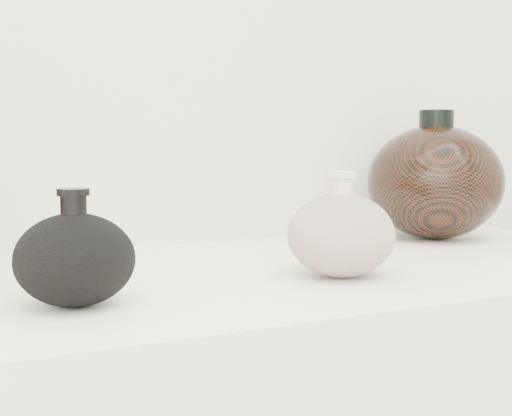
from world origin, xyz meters
name	(u,v)px	position (x,y,z in m)	size (l,w,h in m)	color
black_gourd_vase	(75,259)	(-0.22, 0.85, 0.95)	(0.14, 0.14, 0.11)	black
cream_gourd_vase	(341,234)	(0.08, 0.86, 0.95)	(0.15, 0.15, 0.12)	beige
right_round_pot	(435,182)	(0.40, 1.06, 0.99)	(0.25, 0.25, 0.21)	black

